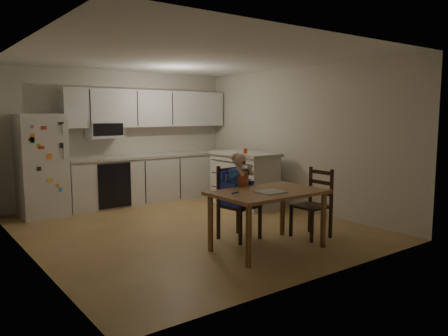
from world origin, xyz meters
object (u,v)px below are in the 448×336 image
at_px(red_cup, 245,151).
at_px(dining_table, 268,199).
at_px(chair_booster, 237,187).
at_px(refrigerator, 42,165).
at_px(kitchen_island, 244,179).
at_px(chair_side, 316,198).

height_order(red_cup, dining_table, red_cup).
bearing_deg(chair_booster, refrigerator, 110.98).
distance_m(kitchen_island, chair_side, 2.25).
relative_size(kitchen_island, chair_booster, 1.14).
height_order(kitchen_island, chair_side, kitchen_island).
height_order(kitchen_island, red_cup, red_cup).
bearing_deg(red_cup, refrigerator, 153.63).
height_order(red_cup, chair_booster, chair_booster).
relative_size(refrigerator, dining_table, 1.22).
bearing_deg(dining_table, refrigerator, 116.21).
relative_size(red_cup, dining_table, 0.06).
height_order(kitchen_island, chair_booster, chair_booster).
relative_size(refrigerator, chair_side, 1.79).
bearing_deg(refrigerator, dining_table, -63.79).
distance_m(refrigerator, chair_side, 4.48).
xyz_separation_m(refrigerator, kitchen_island, (3.23, -1.36, -0.35)).
bearing_deg(chair_side, chair_booster, -120.96).
relative_size(dining_table, chair_side, 1.47).
bearing_deg(dining_table, kitchen_island, 56.97).
xyz_separation_m(dining_table, chair_booster, (-0.01, 0.62, 0.06)).
height_order(red_cup, chair_side, red_cup).
bearing_deg(chair_side, dining_table, -87.12).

